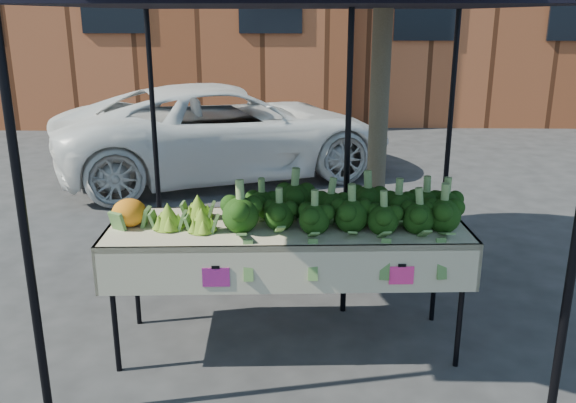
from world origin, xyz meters
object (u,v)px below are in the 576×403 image
(vehicle, at_px, (223,4))
(street_tree, at_px, (383,9))
(table, at_px, (287,286))
(canopy, at_px, (300,138))

(vehicle, height_order, street_tree, vehicle)
(table, bearing_deg, street_tree, 58.42)
(canopy, height_order, street_tree, street_tree)
(vehicle, bearing_deg, street_tree, -175.88)
(canopy, relative_size, street_tree, 0.69)
(canopy, bearing_deg, vehicle, 104.72)
(vehicle, bearing_deg, canopy, 172.61)
(table, relative_size, vehicle, 0.51)
(table, xyz_separation_m, canopy, (0.08, 0.59, 0.92))
(table, xyz_separation_m, vehicle, (-1.00, 4.68, 1.93))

